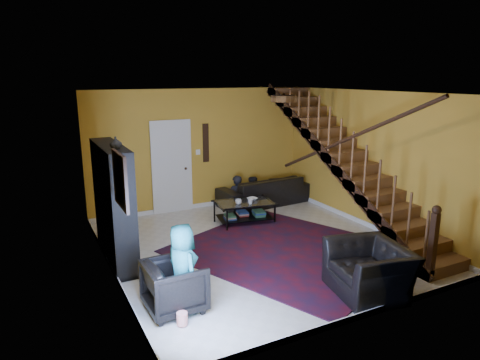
# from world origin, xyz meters

# --- Properties ---
(floor) EXTENTS (5.50, 5.50, 0.00)m
(floor) POSITION_xyz_m (0.00, 0.00, 0.00)
(floor) COLOR beige
(floor) RESTS_ON ground
(room) EXTENTS (5.50, 5.50, 5.50)m
(room) POSITION_xyz_m (-1.33, 1.33, 0.05)
(room) COLOR gold
(room) RESTS_ON ground
(staircase) EXTENTS (0.95, 5.02, 3.18)m
(staircase) POSITION_xyz_m (2.12, -0.00, 1.40)
(staircase) COLOR brown
(staircase) RESTS_ON floor
(bookshelf) EXTENTS (0.35, 1.80, 2.00)m
(bookshelf) POSITION_xyz_m (-2.40, 0.60, 0.96)
(bookshelf) COLOR black
(bookshelf) RESTS_ON floor
(door) EXTENTS (0.82, 0.05, 2.05)m
(door) POSITION_xyz_m (-0.70, 2.73, 1.02)
(door) COLOR silver
(door) RESTS_ON floor
(framed_picture) EXTENTS (0.04, 0.74, 0.74)m
(framed_picture) POSITION_xyz_m (-2.57, -0.90, 1.75)
(framed_picture) COLOR maroon
(framed_picture) RESTS_ON room
(wall_hanging) EXTENTS (0.14, 0.03, 0.90)m
(wall_hanging) POSITION_xyz_m (0.15, 2.73, 1.55)
(wall_hanging) COLOR black
(wall_hanging) RESTS_ON room
(ceiling_fixture) EXTENTS (0.40, 0.40, 0.10)m
(ceiling_fixture) POSITION_xyz_m (0.00, -0.80, 2.74)
(ceiling_fixture) COLOR #3F2814
(ceiling_fixture) RESTS_ON room
(rug) EXTENTS (4.34, 4.58, 0.02)m
(rug) POSITION_xyz_m (0.40, -0.42, 0.01)
(rug) COLOR #3F0B17
(rug) RESTS_ON floor
(sofa) EXTENTS (2.34, 1.05, 0.67)m
(sofa) POSITION_xyz_m (1.50, 2.30, 0.33)
(sofa) COLOR black
(sofa) RESTS_ON floor
(armchair_left) EXTENTS (0.78, 0.76, 0.69)m
(armchair_left) POSITION_xyz_m (-2.05, -1.41, 0.35)
(armchair_left) COLOR black
(armchair_left) RESTS_ON floor
(armchair_right) EXTENTS (1.18, 1.29, 0.73)m
(armchair_right) POSITION_xyz_m (0.60, -2.25, 0.36)
(armchair_right) COLOR black
(armchair_right) RESTS_ON floor
(person_adult_a) EXTENTS (0.46, 0.31, 1.23)m
(person_adult_a) POSITION_xyz_m (0.76, 2.35, 0.17)
(person_adult_a) COLOR black
(person_adult_a) RESTS_ON sofa
(person_adult_b) EXTENTS (0.61, 0.50, 1.16)m
(person_adult_b) POSITION_xyz_m (1.17, 2.35, 0.13)
(person_adult_b) COLOR black
(person_adult_b) RESTS_ON sofa
(person_child) EXTENTS (0.51, 0.66, 1.22)m
(person_child) POSITION_xyz_m (-1.95, -1.46, 0.61)
(person_child) COLOR #1C6B6B
(person_child) RESTS_ON armchair_left
(coffee_table) EXTENTS (1.30, 0.91, 0.46)m
(coffee_table) POSITION_xyz_m (0.43, 1.30, 0.26)
(coffee_table) COLOR black
(coffee_table) RESTS_ON floor
(cup_a) EXTENTS (0.15, 0.15, 0.10)m
(cup_a) POSITION_xyz_m (0.24, 1.23, 0.51)
(cup_a) COLOR #999999
(cup_a) RESTS_ON coffee_table
(cup_b) EXTENTS (0.13, 0.13, 0.10)m
(cup_b) POSITION_xyz_m (0.46, 1.11, 0.51)
(cup_b) COLOR #999999
(cup_b) RESTS_ON coffee_table
(bowl) EXTENTS (0.26, 0.26, 0.05)m
(bowl) POSITION_xyz_m (0.64, 1.34, 0.48)
(bowl) COLOR #999999
(bowl) RESTS_ON coffee_table
(vase) EXTENTS (0.18, 0.18, 0.19)m
(vase) POSITION_xyz_m (-2.41, 0.10, 2.10)
(vase) COLOR #999999
(vase) RESTS_ON bookshelf
(popcorn_bucket) EXTENTS (0.16, 0.16, 0.16)m
(popcorn_bucket) POSITION_xyz_m (-2.10, -1.82, 0.10)
(popcorn_bucket) COLOR red
(popcorn_bucket) RESTS_ON rug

